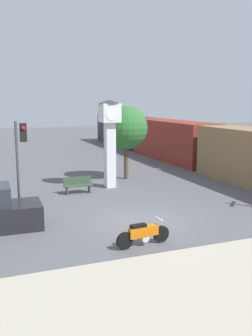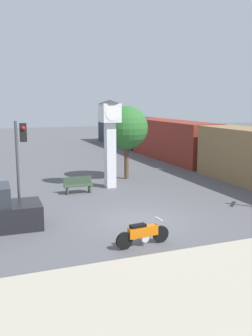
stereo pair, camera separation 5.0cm
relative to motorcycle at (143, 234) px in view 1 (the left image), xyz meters
The scene contains 8 objects.
ground_plane 2.91m from the motorcycle, 70.05° to the left, with size 120.00×120.00×0.00m, color #56565B.
sidewalk_strip 4.14m from the motorcycle, 76.24° to the right, with size 36.00×6.00×0.10m.
motorcycle is the anchor object (origin of this frame).
clock_tower 9.82m from the motorcycle, 78.41° to the left, with size 1.30×1.30×5.17m.
freight_train 20.56m from the motorcycle, 59.10° to the left, with size 2.80×35.93×3.40m.
traffic_light 6.64m from the motorcycle, 125.99° to the left, with size 0.50×0.35×4.27m.
street_tree 12.10m from the motorcycle, 71.74° to the left, with size 2.81×2.81×4.80m.
bench 8.43m from the motorcycle, 91.94° to the left, with size 1.60×0.44×0.92m.
Camera 1 is at (-6.14, -14.29, 5.10)m, focal length 40.00 mm.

